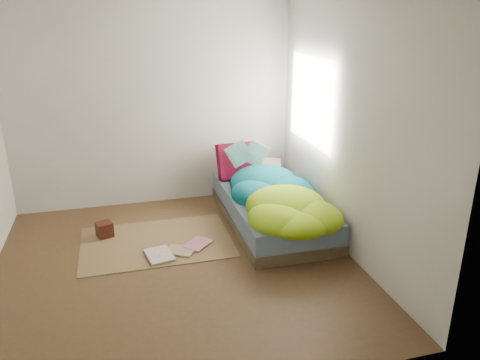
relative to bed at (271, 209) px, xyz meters
name	(u,v)px	position (x,y,z in m)	size (l,w,h in m)	color
ground	(177,266)	(-1.22, -0.72, -0.17)	(3.50, 3.50, 0.00)	#45331A
room_walls	(170,102)	(-1.21, -0.71, 1.46)	(3.54, 3.54, 2.62)	beige
bed	(271,209)	(0.00, 0.00, 0.00)	(1.00, 2.00, 0.34)	#3B2E20
duvet	(278,189)	(0.00, -0.22, 0.34)	(0.96, 1.84, 0.34)	navy
rug	(157,242)	(-1.37, -0.17, -0.16)	(1.60, 1.10, 0.01)	brown
pillow_floral	(257,169)	(0.07, 0.79, 0.24)	(0.62, 0.38, 0.14)	beige
pillow_magenta	(235,161)	(-0.25, 0.72, 0.40)	(0.46, 0.14, 0.46)	#50051E
open_book	(247,146)	(-0.15, 0.51, 0.65)	(0.44, 0.10, 0.27)	#2B7D28
wooden_box	(104,229)	(-1.91, 0.12, -0.08)	(0.16, 0.16, 0.16)	black
floor_book_a	(147,258)	(-1.50, -0.53, -0.14)	(0.25, 0.34, 0.03)	white
floor_book_b	(189,242)	(-1.03, -0.29, -0.14)	(0.22, 0.30, 0.03)	pink
floor_book_c	(176,256)	(-1.21, -0.55, -0.15)	(0.21, 0.29, 0.02)	tan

